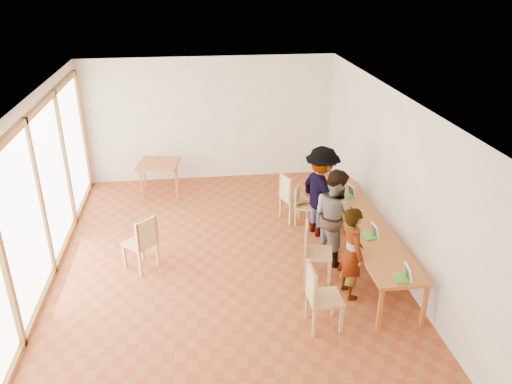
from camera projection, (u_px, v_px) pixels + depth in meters
ground at (223, 261)px, 9.06m from camera, size 8.00×8.00×0.00m
wall_back at (210, 120)px, 12.04m from camera, size 6.00×0.10×3.00m
wall_front at (247, 352)px, 4.83m from camera, size 6.00×0.10×3.00m
wall_right at (390, 177)px, 8.79m from camera, size 0.10×8.00×3.00m
window_wall at (38, 196)px, 8.09m from camera, size 0.10×8.00×3.00m
ceiling at (217, 97)px, 7.80m from camera, size 6.00×8.00×0.04m
communal_table at (362, 223)px, 8.90m from camera, size 0.80×4.00×0.75m
side_table at (159, 166)px, 11.52m from camera, size 0.90×0.90×0.75m
chair_near at (318, 291)px, 7.19m from camera, size 0.49×0.49×0.54m
chair_mid at (312, 245)px, 8.36m from camera, size 0.58×0.58×0.54m
chair_far at (290, 193)px, 10.26m from camera, size 0.61×0.61×0.55m
chair_empty at (301, 200)px, 10.22m from camera, size 0.51×0.51×0.44m
chair_spare at (143, 238)px, 8.60m from camera, size 0.66×0.66×0.54m
person_near at (352, 253)px, 7.85m from camera, size 0.45×0.62×1.56m
person_mid at (335, 215)px, 8.83m from camera, size 0.95×1.04×1.74m
person_far at (321, 192)px, 9.64m from camera, size 1.00×1.32×1.82m
laptop_near at (405, 275)px, 7.23m from camera, size 0.25×0.28×0.22m
laptop_mid at (372, 233)px, 8.35m from camera, size 0.24×0.28×0.23m
laptop_far at (349, 193)px, 9.82m from camera, size 0.28×0.30×0.23m
yellow_mug at (338, 199)px, 9.60m from camera, size 0.12×0.12×0.09m
green_bottle at (329, 187)px, 9.89m from camera, size 0.07×0.07×0.28m
clear_glass at (350, 190)px, 10.02m from camera, size 0.07×0.07×0.09m
condiment_cup at (340, 208)px, 9.29m from camera, size 0.08×0.08×0.06m
pink_phone at (364, 231)px, 8.54m from camera, size 0.05×0.10×0.01m
black_pouch at (349, 212)px, 9.10m from camera, size 0.16×0.26×0.09m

